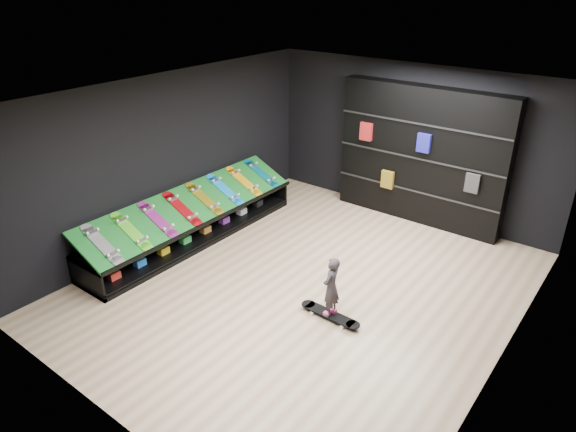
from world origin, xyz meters
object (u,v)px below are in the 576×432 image
Objects in this scene: display_rack at (193,227)px; back_shelving at (421,156)px; floor_skateboard at (330,316)px; child at (331,298)px.

back_shelving reaches higher than display_rack.
display_rack reaches higher than floor_skateboard.
back_shelving is 3.96m from child.
child is at bearing -8.43° from display_rack.
back_shelving is (2.87, 3.32, 1.07)m from display_rack.
child reaches higher than floor_skateboard.
back_shelving is at bearing -179.32° from child.
child is (0.47, -3.82, -0.96)m from back_shelving.
back_shelving is at bearing 49.11° from display_rack.
floor_skateboard is at bearing -83.01° from back_shelving.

